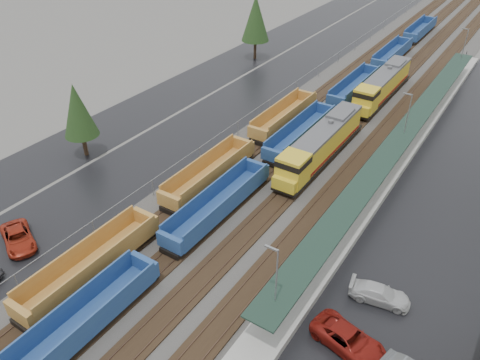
# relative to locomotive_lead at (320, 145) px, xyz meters

# --- Properties ---
(ballast_strip) EXTENTS (20.00, 160.00, 0.08)m
(ballast_strip) POSITION_rel_locomotive_lead_xyz_m (-2.00, 16.40, -2.24)
(ballast_strip) COLOR #302D2B
(ballast_strip) RESTS_ON ground
(trackbed) EXTENTS (14.60, 160.00, 0.22)m
(trackbed) POSITION_rel_locomotive_lead_xyz_m (-2.00, 16.40, -2.13)
(trackbed) COLOR black
(trackbed) RESTS_ON ground
(west_parking_lot) EXTENTS (10.00, 160.00, 0.02)m
(west_parking_lot) POSITION_rel_locomotive_lead_xyz_m (-17.00, 16.40, -2.27)
(west_parking_lot) COLOR black
(west_parking_lot) RESTS_ON ground
(west_road) EXTENTS (9.00, 160.00, 0.02)m
(west_road) POSITION_rel_locomotive_lead_xyz_m (-27.00, 16.40, -2.27)
(west_road) COLOR black
(west_road) RESTS_ON ground
(station_platform) EXTENTS (3.00, 80.00, 8.00)m
(station_platform) POSITION_rel_locomotive_lead_xyz_m (7.50, 6.41, -1.55)
(station_platform) COLOR #9E9B93
(station_platform) RESTS_ON ground
(chainlink_fence) EXTENTS (0.08, 160.04, 2.02)m
(chainlink_fence) POSITION_rel_locomotive_lead_xyz_m (-11.50, 14.84, -0.67)
(chainlink_fence) COLOR gray
(chainlink_fence) RESTS_ON ground
(tree_west_near) EXTENTS (3.96, 3.96, 9.00)m
(tree_west_near) POSITION_rel_locomotive_lead_xyz_m (-24.00, -13.60, 3.54)
(tree_west_near) COLOR #332316
(tree_west_near) RESTS_ON ground
(tree_west_far) EXTENTS (4.84, 4.84, 11.00)m
(tree_west_far) POSITION_rel_locomotive_lead_xyz_m (-25.00, 26.40, 4.84)
(tree_west_far) COLOR #332316
(tree_west_far) RESTS_ON ground
(locomotive_lead) EXTENTS (2.85, 18.78, 4.25)m
(locomotive_lead) POSITION_rel_locomotive_lead_xyz_m (0.00, 0.00, 0.00)
(locomotive_lead) COLOR black
(locomotive_lead) RESTS_ON ground
(locomotive_trail) EXTENTS (2.85, 18.78, 4.25)m
(locomotive_trail) POSITION_rel_locomotive_lead_xyz_m (0.00, 21.00, 0.00)
(locomotive_trail) COLOR black
(locomotive_trail) RESTS_ON ground
(well_string_yellow) EXTENTS (2.82, 80.51, 2.50)m
(well_string_yellow) POSITION_rel_locomotive_lead_xyz_m (-8.00, -26.99, -1.06)
(well_string_yellow) COLOR #AA712F
(well_string_yellow) RESTS_ON ground
(well_string_blue) EXTENTS (2.75, 121.26, 2.44)m
(well_string_blue) POSITION_rel_locomotive_lead_xyz_m (-4.00, 3.29, -1.08)
(well_string_blue) COLOR navy
(well_string_blue) RESTS_ON ground
(parked_car_west_c) EXTENTS (4.38, 5.81, 1.47)m
(parked_car_west_c) POSITION_rel_locomotive_lead_xyz_m (-16.64, -27.96, -1.55)
(parked_car_west_c) COLOR maroon
(parked_car_west_c) RESTS_ON ground
(parked_car_east_b) EXTENTS (3.82, 6.07, 1.56)m
(parked_car_east_b) POSITION_rel_locomotive_lead_xyz_m (12.67, -21.95, -1.50)
(parked_car_east_b) COLOR maroon
(parked_car_east_b) RESTS_ON ground
(parked_car_east_c) EXTENTS (2.74, 5.02, 1.38)m
(parked_car_east_c) POSITION_rel_locomotive_lead_xyz_m (13.05, -16.50, -1.59)
(parked_car_east_c) COLOR silver
(parked_car_east_c) RESTS_ON ground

